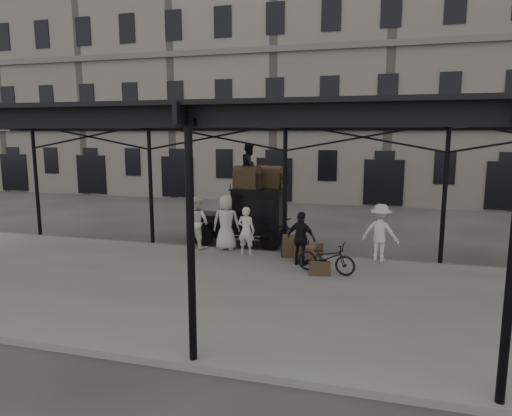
% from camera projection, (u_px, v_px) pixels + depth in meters
% --- Properties ---
extents(ground, '(120.00, 120.00, 0.00)m').
position_uv_depth(ground, '(270.00, 273.00, 13.76)').
color(ground, '#383533').
rests_on(ground, ground).
extents(platform, '(28.00, 8.00, 0.15)m').
position_uv_depth(platform, '(252.00, 293.00, 11.84)').
color(platform, slate).
rests_on(platform, ground).
extents(canopy, '(22.50, 9.00, 4.74)m').
position_uv_depth(canopy, '(255.00, 116.00, 11.38)').
color(canopy, black).
rests_on(canopy, ground).
extents(building_frontage, '(64.00, 8.00, 14.00)m').
position_uv_depth(building_frontage, '(337.00, 89.00, 29.73)').
color(building_frontage, slate).
rests_on(building_frontage, ground).
extents(taxi, '(3.65, 1.55, 2.18)m').
position_uv_depth(taxi, '(251.00, 213.00, 17.07)').
color(taxi, black).
rests_on(taxi, ground).
extents(porter_left, '(0.61, 0.43, 1.62)m').
position_uv_depth(porter_left, '(246.00, 231.00, 15.22)').
color(porter_left, silver).
rests_on(porter_left, platform).
extents(porter_midleft, '(1.10, 1.01, 1.83)m').
position_uv_depth(porter_midleft, '(197.00, 222.00, 16.12)').
color(porter_midleft, silver).
rests_on(porter_midleft, platform).
extents(porter_centre, '(1.03, 0.76, 1.93)m').
position_uv_depth(porter_centre, '(226.00, 222.00, 15.83)').
color(porter_centre, beige).
rests_on(porter_centre, platform).
extents(porter_official, '(1.06, 0.74, 1.67)m').
position_uv_depth(porter_official, '(301.00, 239.00, 13.96)').
color(porter_official, black).
rests_on(porter_official, platform).
extents(porter_right, '(1.31, 0.95, 1.82)m').
position_uv_depth(porter_right, '(380.00, 232.00, 14.46)').
color(porter_right, silver).
rests_on(porter_right, platform).
extents(bicycle, '(1.83, 0.96, 0.92)m').
position_uv_depth(bicycle, '(326.00, 258.00, 13.21)').
color(bicycle, black).
rests_on(bicycle, platform).
extents(porter_roof, '(0.64, 0.82, 1.66)m').
position_uv_depth(porter_roof, '(250.00, 165.00, 16.70)').
color(porter_roof, black).
rests_on(porter_roof, taxi).
extents(steamer_trunk_roof_near, '(1.02, 0.73, 0.69)m').
position_uv_depth(steamer_trunk_roof_near, '(247.00, 179.00, 16.64)').
color(steamer_trunk_roof_near, '#43311F').
rests_on(steamer_trunk_roof_near, taxi).
extents(steamer_trunk_roof_far, '(0.98, 0.68, 0.67)m').
position_uv_depth(steamer_trunk_roof_far, '(270.00, 178.00, 16.87)').
color(steamer_trunk_roof_far, '#43311F').
rests_on(steamer_trunk_roof_far, taxi).
extents(steamer_trunk_platform, '(0.92, 0.66, 0.61)m').
position_uv_depth(steamer_trunk_platform, '(295.00, 247.00, 15.03)').
color(steamer_trunk_platform, '#43311F').
rests_on(steamer_trunk_platform, platform).
extents(wicker_hamper, '(0.63, 0.49, 0.50)m').
position_uv_depth(wicker_hamper, '(305.00, 254.00, 14.39)').
color(wicker_hamper, brown).
rests_on(wicker_hamper, platform).
extents(suitcase_upright, '(0.34, 0.62, 0.45)m').
position_uv_depth(suitcase_upright, '(317.00, 251.00, 14.83)').
color(suitcase_upright, '#43311F').
rests_on(suitcase_upright, platform).
extents(suitcase_flat, '(0.62, 0.27, 0.40)m').
position_uv_depth(suitcase_flat, '(320.00, 269.00, 13.01)').
color(suitcase_flat, '#43311F').
rests_on(suitcase_flat, platform).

